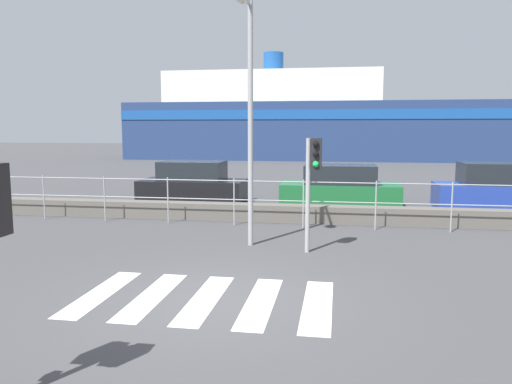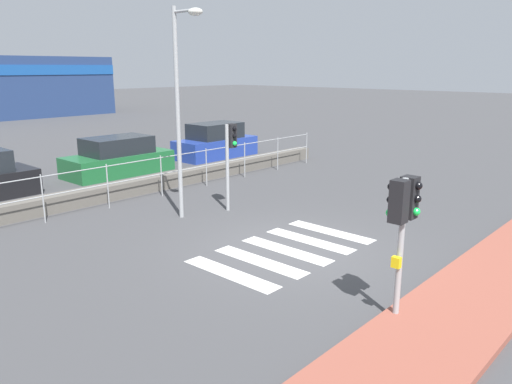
{
  "view_description": "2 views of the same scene",
  "coord_description": "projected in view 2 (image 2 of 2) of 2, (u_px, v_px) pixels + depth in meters",
  "views": [
    {
      "loc": [
        1.9,
        -7.52,
        2.73
      ],
      "look_at": [
        0.33,
        2.0,
        1.5
      ],
      "focal_mm": 35.0,
      "sensor_mm": 36.0,
      "label": 1
    },
    {
      "loc": [
        -8.59,
        -6.75,
        4.08
      ],
      "look_at": [
        -0.1,
        1.0,
        1.2
      ],
      "focal_mm": 35.0,
      "sensor_mm": 36.0,
      "label": 2
    }
  ],
  "objects": [
    {
      "name": "harbor_fence",
      "position": [
        135.0,
        175.0,
        15.35
      ],
      "size": [
        17.61,
        0.04,
        1.34
      ],
      "color": "#9EA0A3",
      "rests_on": "ground_plane"
    },
    {
      "name": "sidewalk_brick",
      "position": [
        471.0,
        300.0,
        8.87
      ],
      "size": [
        24.0,
        1.8,
        0.12
      ],
      "color": "#934C3D",
      "rests_on": "ground_plane"
    },
    {
      "name": "ground_plane",
      "position": [
        291.0,
        248.0,
        11.56
      ],
      "size": [
        160.0,
        160.0,
        0.0
      ],
      "primitive_type": "plane",
      "color": "#424244"
    },
    {
      "name": "parked_car_green",
      "position": [
        118.0,
        158.0,
        19.5
      ],
      "size": [
        4.13,
        1.81,
        1.46
      ],
      "color": "#1E6633",
      "rests_on": "ground_plane"
    },
    {
      "name": "traffic_light_far",
      "position": [
        230.0,
        147.0,
        14.28
      ],
      "size": [
        0.34,
        0.32,
        2.52
      ],
      "color": "#9EA0A3",
      "rests_on": "ground_plane"
    },
    {
      "name": "seawall",
      "position": [
        121.0,
        190.0,
        16.08
      ],
      "size": [
        19.53,
        0.55,
        0.49
      ],
      "color": "#605B54",
      "rests_on": "ground_plane"
    },
    {
      "name": "traffic_light_near",
      "position": [
        403.0,
        212.0,
        7.85
      ],
      "size": [
        0.58,
        0.41,
        2.41
      ],
      "color": "#9EA0A3",
      "rests_on": "ground_plane"
    },
    {
      "name": "crosswalk",
      "position": [
        286.0,
        250.0,
        11.44
      ],
      "size": [
        4.05,
        2.4,
        0.01
      ],
      "color": "silver",
      "rests_on": "ground_plane"
    },
    {
      "name": "streetlamp",
      "position": [
        182.0,
        90.0,
        13.0
      ],
      "size": [
        0.32,
        1.09,
        5.59
      ],
      "color": "#9EA0A3",
      "rests_on": "ground_plane"
    },
    {
      "name": "parked_car_blue",
      "position": [
        215.0,
        143.0,
        23.22
      ],
      "size": [
        3.96,
        1.72,
        1.59
      ],
      "color": "#233D9E",
      "rests_on": "ground_plane"
    }
  ]
}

